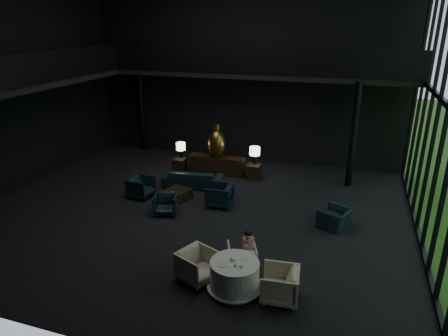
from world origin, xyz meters
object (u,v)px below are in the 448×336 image
(table_lamp_left, at_px, (181,147))
(sofa, at_px, (193,175))
(child, at_px, (248,242))
(side_table_right, at_px, (253,172))
(bronze_urn, at_px, (217,143))
(dining_table, at_px, (235,277))
(lounge_armchair_south, at_px, (166,204))
(console, at_px, (217,165))
(window_armchair, at_px, (335,216))
(dining_chair_west, at_px, (197,263))
(dining_chair_north, at_px, (242,256))
(lounge_armchair_west, at_px, (141,186))
(side_table_left, at_px, (180,165))
(dining_chair_east, at_px, (280,281))
(coffee_table, at_px, (178,194))
(lounge_armchair_east, at_px, (220,193))
(table_lamp_right, at_px, (255,152))

(table_lamp_left, height_order, sofa, table_lamp_left)
(child, bearing_deg, side_table_right, -77.12)
(bronze_urn, height_order, dining_table, bronze_urn)
(lounge_armchair_south, xyz_separation_m, child, (3.37, -2.14, 0.40))
(console, relative_size, window_armchair, 2.75)
(table_lamp_left, xyz_separation_m, dining_chair_west, (3.54, -7.02, -0.54))
(console, height_order, dining_chair_north, console)
(dining_chair_west, bearing_deg, lounge_armchair_west, 66.65)
(side_table_left, xyz_separation_m, dining_chair_north, (4.44, -6.02, 0.07))
(table_lamp_left, distance_m, window_armchair, 7.35)
(side_table_left, relative_size, dining_chair_east, 0.57)
(side_table_right, xyz_separation_m, sofa, (-2.01, -1.53, 0.19))
(bronze_urn, xyz_separation_m, coffee_table, (-0.49, -2.85, -1.15))
(sofa, bearing_deg, console, -113.54)
(side_table_right, relative_size, child, 0.95)
(lounge_armchair_south, relative_size, coffee_table, 0.90)
(sofa, distance_m, coffee_table, 1.27)
(side_table_right, bearing_deg, dining_chair_west, -87.20)
(child, bearing_deg, coffee_table, -43.71)
(lounge_armchair_east, xyz_separation_m, dining_table, (1.82, -4.25, -0.13))
(side_table_right, distance_m, lounge_armchair_south, 4.42)
(lounge_armchair_west, xyz_separation_m, lounge_armchair_east, (2.93, 0.20, 0.03))
(coffee_table, bearing_deg, bronze_urn, 80.26)
(coffee_table, bearing_deg, dining_chair_north, -45.35)
(side_table_left, height_order, dining_chair_east, dining_chair_east)
(console, bearing_deg, dining_chair_north, -65.50)
(table_lamp_left, distance_m, child, 7.69)
(side_table_left, height_order, sofa, sofa)
(lounge_armchair_west, relative_size, dining_chair_west, 0.93)
(lounge_armchair_south, relative_size, dining_chair_west, 0.78)
(lounge_armchair_west, relative_size, dining_chair_north, 1.26)
(coffee_table, bearing_deg, side_table_left, 112.74)
(lounge_armchair_west, relative_size, lounge_armchair_south, 1.19)
(side_table_right, relative_size, dining_chair_west, 0.65)
(coffee_table, relative_size, dining_table, 0.61)
(coffee_table, bearing_deg, window_armchair, -3.96)
(dining_chair_west, bearing_deg, side_table_left, 50.37)
(console, xyz_separation_m, dining_chair_north, (2.84, -6.23, -0.03))
(lounge_armchair_east, relative_size, lounge_armchair_south, 1.28)
(lounge_armchair_south, relative_size, window_armchair, 0.85)
(coffee_table, bearing_deg, lounge_armchair_east, -1.52)
(console, xyz_separation_m, lounge_armchair_east, (1.10, -2.90, 0.09))
(table_lamp_right, xyz_separation_m, dining_chair_west, (0.34, -7.06, -0.64))
(coffee_table, distance_m, dining_chair_east, 6.23)
(table_lamp_left, height_order, table_lamp_right, table_lamp_right)
(sofa, bearing_deg, lounge_armchair_west, 36.62)
(bronze_urn, distance_m, side_table_left, 1.93)
(dining_chair_north, relative_size, child, 1.08)
(table_lamp_left, xyz_separation_m, coffee_table, (1.11, -2.84, -0.83))
(side_table_left, bearing_deg, table_lamp_right, 4.11)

